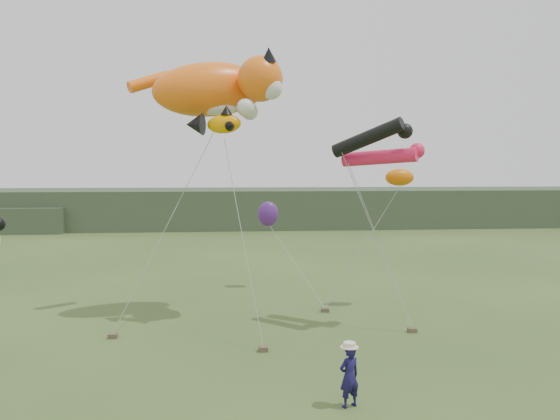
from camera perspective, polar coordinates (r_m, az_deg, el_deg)
The scene contains 8 objects.
ground at distance 16.35m, azimuth 0.11°, elevation -18.02°, with size 120.00×120.00×0.00m, color #385123.
headland at distance 59.93m, azimuth -6.76°, elevation 0.17°, with size 90.00×13.00×4.00m.
festival_attendant at distance 14.96m, azimuth 7.24°, elevation -16.87°, with size 0.60×0.39×1.63m, color #161243.
sandbag_anchors at distance 20.72m, azimuth -5.23°, elevation -12.92°, with size 15.08×5.55×0.17m.
cat_kite at distance 23.40m, azimuth -6.17°, elevation 12.55°, with size 6.58×3.80×2.89m.
fish_kite at distance 21.94m, azimuth -6.99°, elevation 8.96°, with size 2.38×1.57×1.18m.
tube_kites at distance 21.66m, azimuth 10.47°, elevation 6.51°, with size 3.57×2.61×1.85m.
misc_kites at distance 26.72m, azimuth 4.24°, elevation 1.12°, with size 6.77×5.14×2.98m.
Camera 1 is at (-1.38, -15.06, 6.21)m, focal length 35.00 mm.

